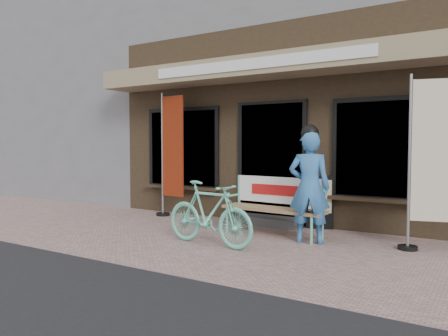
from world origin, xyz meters
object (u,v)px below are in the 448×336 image
Objects in this scene: person at (309,185)px; nobori_red at (171,153)px; nobori_cream at (429,160)px; bicycle at (209,213)px; menu_stand at (320,201)px; bench at (276,201)px.

nobori_red reaches higher than person.
person is 0.73× the size of nobori_cream.
nobori_red reaches higher than bicycle.
nobori_cream is (2.65, 1.27, 0.76)m from bicycle.
nobori_cream reaches higher than person.
nobori_red is 2.69× the size of menu_stand.
person is at bearing -96.99° from menu_stand.
nobori_cream is at bearing 7.93° from bench.
bench is 0.75m from person.
bicycle is at bearing -132.96° from menu_stand.
nobori_red is at bearing 173.59° from bench.
person is at bearing -45.17° from bicycle.
bench and menu_stand have the same top height.
person is 1.19m from menu_stand.
nobori_red reaches higher than bench.
bicycle is 1.67× the size of menu_stand.
bench is at bearing 167.76° from nobori_cream.
nobori_red reaches higher than nobori_cream.
nobori_cream reaches higher than menu_stand.
nobori_red is at bearing 56.81° from bicycle.
menu_stand is at bearing 69.06° from bench.
person reaches higher than bicycle.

